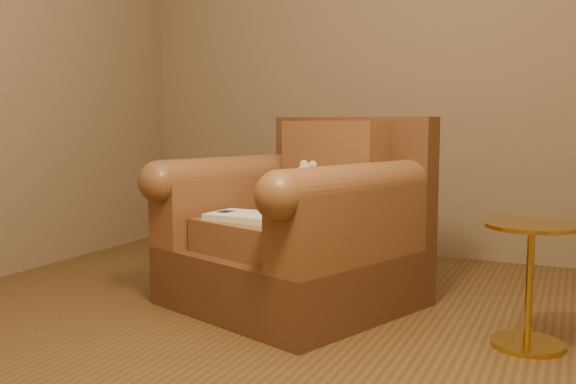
% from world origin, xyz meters
% --- Properties ---
extents(floor, '(4.00, 4.00, 0.00)m').
position_xyz_m(floor, '(0.00, 0.00, 0.00)').
color(floor, brown).
rests_on(floor, ground).
extents(armchair, '(1.26, 1.23, 0.89)m').
position_xyz_m(armchair, '(-0.28, 0.67, 0.34)').
color(armchair, '#56321C').
rests_on(armchair, floor).
extents(teddy_bear, '(0.20, 0.22, 0.26)m').
position_xyz_m(teddy_bear, '(-0.30, 0.77, 0.52)').
color(teddy_bear, '#CBB68E').
rests_on(teddy_bear, armchair).
extents(guidebook, '(0.40, 0.26, 0.03)m').
position_xyz_m(guidebook, '(-0.42, 0.44, 0.44)').
color(guidebook, beige).
rests_on(guidebook, armchair).
extents(side_table, '(0.35, 0.35, 0.48)m').
position_xyz_m(side_table, '(0.77, 0.48, 0.26)').
color(side_table, gold).
rests_on(side_table, floor).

